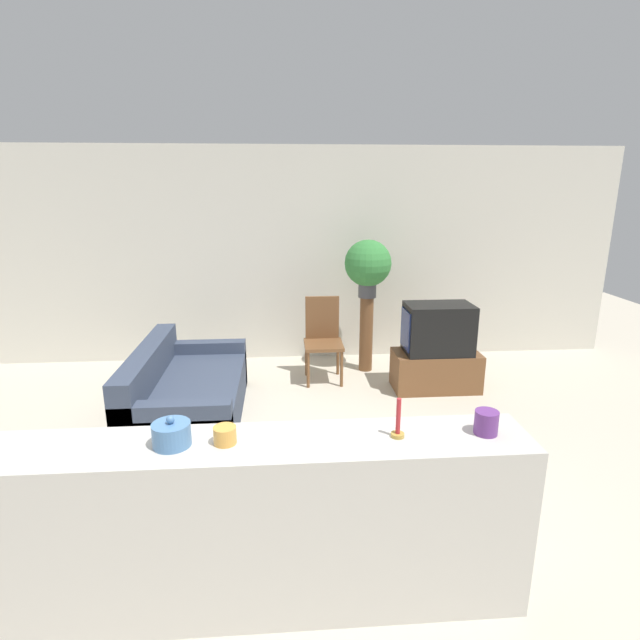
{
  "coord_description": "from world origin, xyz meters",
  "views": [
    {
      "loc": [
        0.15,
        -2.93,
        2.24
      ],
      "look_at": [
        0.54,
        2.12,
        0.85
      ],
      "focal_mm": 28.0,
      "sensor_mm": 36.0,
      "label": 1
    }
  ],
  "objects_px": {
    "potted_plant": "(368,264)",
    "decorative_bowl": "(172,434)",
    "wooden_chair": "(323,336)",
    "television": "(438,329)",
    "couch": "(186,394)"
  },
  "relations": [
    {
      "from": "television",
      "to": "decorative_bowl",
      "type": "relative_size",
      "value": 3.85
    },
    {
      "from": "decorative_bowl",
      "to": "wooden_chair",
      "type": "bearing_deg",
      "value": 72.6
    },
    {
      "from": "television",
      "to": "wooden_chair",
      "type": "relative_size",
      "value": 0.76
    },
    {
      "from": "decorative_bowl",
      "to": "television",
      "type": "bearing_deg",
      "value": 51.67
    },
    {
      "from": "potted_plant",
      "to": "television",
      "type": "bearing_deg",
      "value": -43.69
    },
    {
      "from": "wooden_chair",
      "to": "decorative_bowl",
      "type": "bearing_deg",
      "value": -107.4
    },
    {
      "from": "wooden_chair",
      "to": "decorative_bowl",
      "type": "xyz_separation_m",
      "value": [
        -1.02,
        -3.26,
        0.51
      ]
    },
    {
      "from": "couch",
      "to": "potted_plant",
      "type": "xyz_separation_m",
      "value": [
        1.97,
        1.19,
        1.07
      ]
    },
    {
      "from": "television",
      "to": "potted_plant",
      "type": "height_order",
      "value": "potted_plant"
    },
    {
      "from": "couch",
      "to": "wooden_chair",
      "type": "distance_m",
      "value": 1.73
    },
    {
      "from": "couch",
      "to": "decorative_bowl",
      "type": "height_order",
      "value": "decorative_bowl"
    },
    {
      "from": "potted_plant",
      "to": "couch",
      "type": "bearing_deg",
      "value": -148.87
    },
    {
      "from": "decorative_bowl",
      "to": "potted_plant",
      "type": "bearing_deg",
      "value": 65.79
    },
    {
      "from": "potted_plant",
      "to": "decorative_bowl",
      "type": "bearing_deg",
      "value": -114.21
    },
    {
      "from": "potted_plant",
      "to": "decorative_bowl",
      "type": "height_order",
      "value": "potted_plant"
    }
  ]
}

